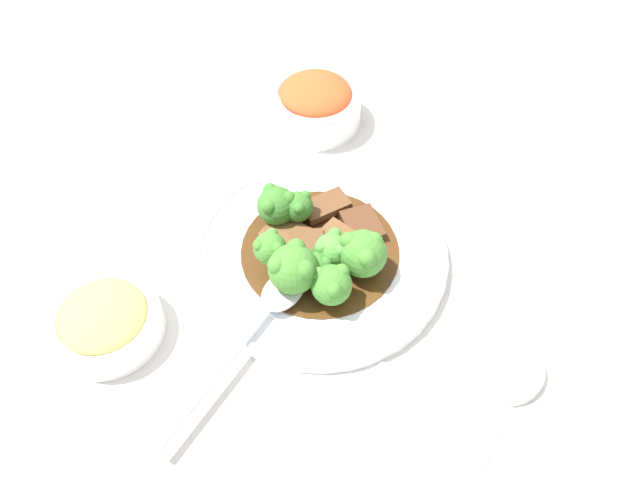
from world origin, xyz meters
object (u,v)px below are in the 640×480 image
at_px(main_plate, 320,253).
at_px(broccoli_floret_1, 270,248).
at_px(beef_strip_3, 342,242).
at_px(side_bowl_kimchi, 316,103).
at_px(beef_strip_1, 362,225).
at_px(broccoli_floret_2, 315,267).
at_px(side_bowl_appetizer, 105,321).
at_px(serving_spoon, 270,307).
at_px(beef_strip_2, 307,252).
at_px(broccoli_floret_7, 332,250).
at_px(beef_strip_4, 325,206).
at_px(broccoli_floret_0, 298,206).
at_px(broccoli_floret_6, 331,284).
at_px(sauce_dish, 504,366).
at_px(broccoli_floret_5, 277,205).
at_px(broccoli_floret_3, 363,253).
at_px(broccoli_floret_4, 293,268).
at_px(beef_strip_0, 287,233).

distance_m(main_plate, broccoli_floret_1, 0.07).
bearing_deg(beef_strip_3, side_bowl_kimchi, -61.42).
xyz_separation_m(main_plate, beef_strip_1, (-0.03, -0.05, 0.01)).
distance_m(broccoli_floret_2, side_bowl_appetizer, 0.22).
height_order(broccoli_floret_2, serving_spoon, broccoli_floret_2).
bearing_deg(beef_strip_2, broccoli_floret_7, -178.06).
relative_size(beef_strip_3, beef_strip_4, 1.02).
bearing_deg(side_bowl_kimchi, broccoli_floret_0, 105.33).
bearing_deg(broccoli_floret_6, broccoli_floret_1, -12.61).
distance_m(beef_strip_1, broccoli_floret_6, 0.10).
relative_size(beef_strip_4, broccoli_floret_0, 1.51).
xyz_separation_m(broccoli_floret_1, sauce_dish, (-0.26, 0.02, -0.04)).
bearing_deg(sauce_dish, broccoli_floret_2, -6.13).
xyz_separation_m(broccoli_floret_1, broccoli_floret_5, (0.02, -0.06, -0.00)).
bearing_deg(broccoli_floret_3, broccoli_floret_0, -23.02).
height_order(beef_strip_1, broccoli_floret_3, broccoli_floret_3).
bearing_deg(broccoli_floret_3, broccoli_floret_5, -15.23).
distance_m(broccoli_floret_5, sauce_dish, 0.29).
distance_m(broccoli_floret_5, side_bowl_kimchi, 0.19).
bearing_deg(side_bowl_kimchi, broccoli_floret_2, 111.27).
distance_m(beef_strip_2, side_bowl_kimchi, 0.24).
height_order(beef_strip_3, broccoli_floret_2, broccoli_floret_2).
bearing_deg(broccoli_floret_2, beef_strip_2, -52.19).
relative_size(broccoli_floret_3, broccoli_floret_4, 0.88).
relative_size(beef_strip_2, broccoli_floret_3, 1.22).
height_order(broccoli_floret_3, side_bowl_kimchi, broccoli_floret_3).
bearing_deg(broccoli_floret_0, broccoli_floret_2, 125.06).
relative_size(broccoli_floret_0, broccoli_floret_5, 0.89).
height_order(main_plate, broccoli_floret_3, broccoli_floret_3).
height_order(broccoli_floret_6, side_bowl_kimchi, broccoli_floret_6).
bearing_deg(broccoli_floret_0, broccoli_floret_7, 142.89).
xyz_separation_m(beef_strip_4, broccoli_floret_6, (-0.05, 0.11, 0.02)).
relative_size(broccoli_floret_1, side_bowl_appetizer, 0.42).
height_order(beef_strip_0, beef_strip_4, same).
bearing_deg(beef_strip_4, broccoli_floret_2, 104.94).
distance_m(beef_strip_0, beef_strip_2, 0.04).
xyz_separation_m(main_plate, broccoli_floret_7, (-0.02, 0.01, 0.03)).
bearing_deg(beef_strip_3, serving_spoon, 69.69).
distance_m(broccoli_floret_1, broccoli_floret_3, 0.10).
xyz_separation_m(broccoli_floret_2, broccoli_floret_6, (-0.02, 0.02, 0.00)).
relative_size(beef_strip_2, beef_strip_4, 1.03).
xyz_separation_m(broccoli_floret_1, broccoli_floret_2, (-0.05, -0.00, -0.01)).
relative_size(broccoli_floret_0, broccoli_floret_7, 1.00).
relative_size(main_plate, broccoli_floret_7, 6.88).
relative_size(broccoli_floret_2, broccoli_floret_3, 0.72).
bearing_deg(beef_strip_0, beef_strip_3, -169.35).
height_order(beef_strip_3, broccoli_floret_3, broccoli_floret_3).
bearing_deg(broccoli_floret_4, beef_strip_2, -87.40).
distance_m(beef_strip_3, broccoli_floret_2, 0.06).
height_order(main_plate, broccoli_floret_7, broccoli_floret_7).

